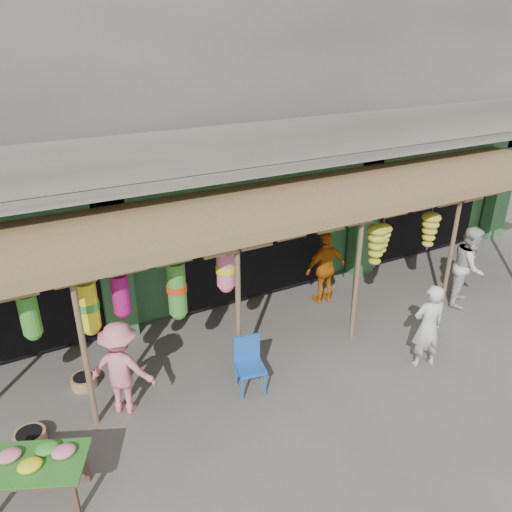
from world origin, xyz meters
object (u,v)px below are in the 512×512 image
person_right (469,266)px  flower_table (35,463)px  person_front (428,326)px  blue_chair (249,361)px  person_shopper (121,368)px  person_vendor (326,268)px

person_right → flower_table: bearing=154.6°
person_front → flower_table: bearing=12.3°
flower_table → blue_chair: size_ratio=1.55×
blue_chair → person_front: (3.09, -0.94, 0.28)m
blue_chair → person_right: person_right is taller
flower_table → blue_chair: blue_chair is taller
flower_table → person_shopper: 1.83m
person_right → person_shopper: size_ratio=1.12×
person_vendor → person_shopper: bearing=17.0°
person_front → person_vendor: size_ratio=0.98×
person_vendor → person_shopper: size_ratio=1.03×
person_vendor → person_shopper: (-4.84, -1.35, -0.03)m
flower_table → person_shopper: (1.41, 1.16, 0.18)m
flower_table → person_shopper: bearing=63.3°
person_front → person_shopper: (-5.10, 1.40, -0.01)m
blue_chair → person_front: size_ratio=0.59×
person_right → person_vendor: bearing=119.0°
person_shopper → flower_table: bearing=76.2°
flower_table → person_right: bearing=30.3°
blue_chair → person_right: size_ratio=0.53×
person_front → person_shopper: bearing=-0.9°
blue_chair → person_vendor: (2.84, 1.81, 0.29)m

